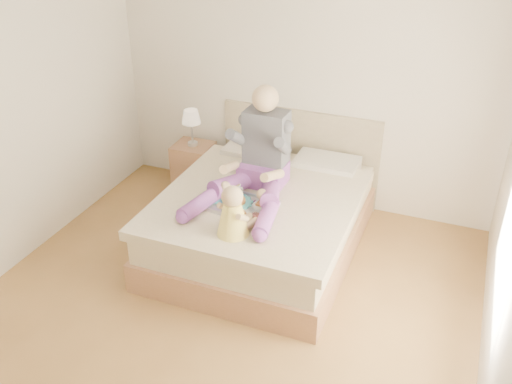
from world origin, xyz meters
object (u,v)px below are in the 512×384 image
at_px(adult, 257,162).
at_px(tray, 245,204).
at_px(bed, 266,215).
at_px(baby, 234,215).
at_px(nightstand, 194,165).

bearing_deg(adult, tray, -85.88).
height_order(bed, baby, baby).
distance_m(bed, tray, 0.52).
xyz_separation_m(tray, baby, (0.07, -0.40, 0.14)).
distance_m(nightstand, adult, 1.52).
relative_size(bed, baby, 5.09).
height_order(bed, nightstand, bed).
height_order(nightstand, baby, baby).
xyz_separation_m(bed, adult, (-0.07, -0.06, 0.57)).
distance_m(bed, baby, 0.92).
xyz_separation_m(nightstand, adult, (1.10, -0.84, 0.64)).
distance_m(bed, nightstand, 1.40).
bearing_deg(tray, adult, 98.28).
distance_m(nightstand, baby, 2.04).
bearing_deg(adult, nightstand, 143.94).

